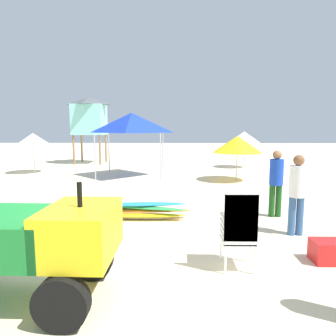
{
  "coord_description": "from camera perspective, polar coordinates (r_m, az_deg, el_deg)",
  "views": [
    {
      "loc": [
        1.47,
        -4.4,
        2.13
      ],
      "look_at": [
        1.32,
        3.25,
        1.12
      ],
      "focal_mm": 32.3,
      "sensor_mm": 36.0,
      "label": 1
    }
  ],
  "objects": [
    {
      "name": "surfboard_pile",
      "position": [
        7.24,
        -5.94,
        -7.99
      ],
      "size": [
        2.6,
        0.82,
        0.4
      ],
      "color": "white",
      "rests_on": "ground"
    },
    {
      "name": "stacked_plastic_chairs",
      "position": [
        4.65,
        13.28,
        -10.04
      ],
      "size": [
        0.48,
        0.48,
        1.29
      ],
      "color": "white",
      "rests_on": "ground"
    },
    {
      "name": "lifeguard_near_right",
      "position": [
        7.69,
        19.74,
        -1.99
      ],
      "size": [
        0.32,
        0.32,
        1.61
      ],
      "color": "#194C19",
      "rests_on": "ground"
    },
    {
      "name": "popup_canopy",
      "position": [
        13.54,
        -6.88,
        8.46
      ],
      "size": [
        2.7,
        2.7,
        2.82
      ],
      "color": "#B2B2B7",
      "rests_on": "ground"
    },
    {
      "name": "lifeguard_near_left",
      "position": [
        6.51,
        23.2,
        -3.79
      ],
      "size": [
        0.32,
        0.32,
        1.62
      ],
      "color": "#33598C",
      "rests_on": "ground"
    },
    {
      "name": "beach_umbrella_far",
      "position": [
        16.92,
        14.17,
        5.7
      ],
      "size": [
        1.69,
        1.69,
        1.97
      ],
      "color": "beige",
      "rests_on": "ground"
    },
    {
      "name": "cooler_box",
      "position": [
        5.63,
        27.97,
        -13.73
      ],
      "size": [
        0.5,
        0.39,
        0.35
      ],
      "primitive_type": "cube",
      "color": "red",
      "rests_on": "ground"
    },
    {
      "name": "utility_cart",
      "position": [
        4.21,
        -26.74,
        -11.93
      ],
      "size": [
        2.57,
        1.32,
        1.5
      ],
      "color": "#197A2D",
      "rests_on": "ground"
    },
    {
      "name": "lifeguard_tower",
      "position": [
        19.18,
        -14.62,
        9.5
      ],
      "size": [
        1.98,
        1.98,
        4.0
      ],
      "color": "olive",
      "rests_on": "ground"
    },
    {
      "name": "ground",
      "position": [
        5.11,
        -16.51,
        -17.46
      ],
      "size": [
        80.0,
        80.0,
        0.0
      ],
      "primitive_type": "plane",
      "color": "beige"
    },
    {
      "name": "beach_umbrella_left",
      "position": [
        15.76,
        -24.12,
        4.95
      ],
      "size": [
        1.68,
        1.68,
        1.91
      ],
      "color": "beige",
      "rests_on": "ground"
    },
    {
      "name": "beach_umbrella_mid",
      "position": [
        12.55,
        12.95,
        4.39
      ],
      "size": [
        1.96,
        1.96,
        1.84
      ],
      "color": "beige",
      "rests_on": "ground"
    }
  ]
}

